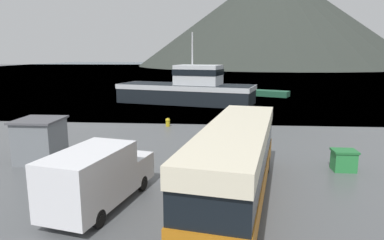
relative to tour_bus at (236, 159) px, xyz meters
name	(u,v)px	position (x,y,z in m)	size (l,w,h in m)	color
water_surface	(227,69)	(2.42, 136.40, -1.89)	(240.00, 240.00, 0.00)	#3D5160
hill_backdrop	(273,17)	(27.38, 179.92, 24.23)	(144.62, 144.62, 52.25)	#2D332D
tour_bus	(236,159)	(0.00, 0.00, 0.00)	(4.73, 12.04, 3.37)	#B26614
delivery_van	(98,176)	(-5.81, -1.18, -0.52)	(3.49, 6.36, 2.61)	silver
fishing_boat	(188,89)	(-4.83, 30.13, 0.00)	(18.60, 9.96, 9.09)	black
storage_bin	(344,160)	(6.18, 4.37, -1.29)	(1.31, 1.06, 1.18)	#287F3D
dock_kiosk	(40,140)	(-11.45, 4.70, -0.58)	(2.54, 2.73, 2.60)	slate
small_boat	(270,93)	(7.00, 38.58, -1.46)	(6.07, 4.38, 0.86)	#1E5138
mooring_bollard	(168,122)	(-5.32, 15.30, -1.48)	(0.42, 0.42, 0.76)	#B29919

